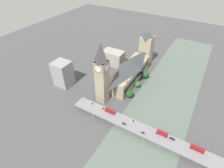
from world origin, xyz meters
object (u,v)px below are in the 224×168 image
at_px(car_northbound_lead, 103,109).
at_px(car_northbound_mid, 133,121).
at_px(car_northbound_tail, 124,124).
at_px(double_decker_bus_mid, 110,111).
at_px(double_decker_bus_lead, 198,149).
at_px(road_bridge, 147,132).
at_px(double_decker_bus_rear, 162,133).
at_px(parliament_hall, 130,71).
at_px(car_southbound_mid, 172,139).
at_px(victoria_tower, 146,48).
at_px(car_southbound_lead, 143,133).
at_px(clock_tower, 102,73).
at_px(car_southbound_tail, 92,104).

xyz_separation_m(car_northbound_lead, car_northbound_mid, (-34.65, -0.54, 0.03)).
bearing_deg(car_northbound_mid, car_northbound_tail, 47.31).
bearing_deg(double_decker_bus_mid, double_decker_bus_lead, -179.62).
bearing_deg(road_bridge, car_northbound_mid, -12.94).
xyz_separation_m(double_decker_bus_lead, car_northbound_tail, (65.99, 6.52, -2.03)).
xyz_separation_m(road_bridge, double_decker_bus_rear, (-12.96, -3.12, 3.85)).
xyz_separation_m(road_bridge, car_northbound_mid, (16.18, -3.72, 1.81)).
xyz_separation_m(parliament_hall, road_bridge, (-52.97, 72.05, -8.50)).
bearing_deg(parliament_hall, double_decker_bus_rear, 133.73).
distance_m(parliament_hall, road_bridge, 89.83).
height_order(car_northbound_lead, car_southbound_mid, car_southbound_mid).
height_order(victoria_tower, double_decker_bus_rear, victoria_tower).
height_order(car_northbound_mid, car_northbound_tail, car_northbound_mid).
xyz_separation_m(double_decker_bus_mid, car_southbound_lead, (-39.36, 6.43, -2.01)).
relative_size(victoria_tower, double_decker_bus_mid, 4.76).
height_order(victoria_tower, car_southbound_mid, victoria_tower).
height_order(victoria_tower, road_bridge, victoria_tower).
height_order(road_bridge, car_southbound_mid, car_southbound_mid).
height_order(parliament_hall, car_northbound_mid, parliament_hall).
xyz_separation_m(double_decker_bus_rear, car_northbound_lead, (63.80, -0.06, -2.07)).
bearing_deg(double_decker_bus_lead, car_southbound_lead, 8.64).
bearing_deg(victoria_tower, double_decker_bus_lead, 128.20).
xyz_separation_m(parliament_hall, clock_tower, (10.03, 50.87, 24.54)).
height_order(car_northbound_lead, car_southbound_tail, car_southbound_tail).
xyz_separation_m(double_decker_bus_mid, car_northbound_lead, (8.81, -0.50, -1.99)).
distance_m(clock_tower, double_decker_bus_lead, 111.74).
xyz_separation_m(double_decker_bus_lead, car_southbound_lead, (46.02, 7.00, -2.06)).
distance_m(victoria_tower, car_northbound_mid, 128.70).
bearing_deg(car_southbound_lead, car_southbound_tail, -6.16).
distance_m(double_decker_bus_lead, car_northbound_lead, 94.21).
bearing_deg(car_northbound_lead, double_decker_bus_lead, -179.96).
relative_size(double_decker_bus_rear, car_northbound_lead, 2.56).
xyz_separation_m(parliament_hall, double_decker_bus_rear, (-65.93, 68.93, -4.65)).
xyz_separation_m(double_decker_bus_lead, double_decker_bus_mid, (85.38, 0.57, -0.06)).
distance_m(clock_tower, double_decker_bus_rear, 83.36).
height_order(car_northbound_tail, car_southbound_mid, car_southbound_mid).
bearing_deg(double_decker_bus_mid, clock_tower, -41.41).
bearing_deg(double_decker_bus_mid, victoria_tower, -84.89).
distance_m(double_decker_bus_mid, car_northbound_mid, 25.93).
xyz_separation_m(double_decker_bus_mid, car_northbound_tail, (-19.39, 5.95, -1.97)).
xyz_separation_m(clock_tower, victoria_tower, (-9.98, -104.55, -13.39)).
bearing_deg(car_northbound_mid, parliament_hall, -61.71).
bearing_deg(double_decker_bus_rear, clock_tower, -13.37).
height_order(double_decker_bus_mid, car_southbound_mid, double_decker_bus_mid).
relative_size(parliament_hall, victoria_tower, 1.54).
bearing_deg(car_southbound_mid, double_decker_bus_lead, 179.06).
distance_m(clock_tower, car_southbound_tail, 36.24).
height_order(clock_tower, double_decker_bus_mid, clock_tower).
distance_m(road_bridge, car_northbound_mid, 16.70).
relative_size(double_decker_bus_lead, car_southbound_mid, 2.41).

